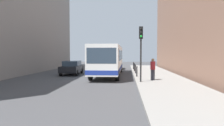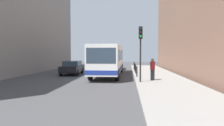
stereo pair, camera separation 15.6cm
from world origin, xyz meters
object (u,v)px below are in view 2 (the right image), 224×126
bus (109,59)px  bollard_mid (136,69)px  car_behind_bus (117,64)px  bollard_far (135,67)px  pedestrian_near_signal (153,69)px  bollard_near (137,71)px  car_beside_bus (72,67)px  bollard_farthest (134,66)px  traffic_light (141,43)px

bus → bollard_mid: bearing=-161.4°
car_behind_bus → bollard_far: (2.50, -5.13, -0.16)m
car_behind_bus → pedestrian_near_signal: size_ratio=2.57×
bollard_near → bollard_mid: size_ratio=1.00×
car_beside_bus → car_behind_bus: size_ratio=1.01×
bollard_near → bus: bearing=143.9°
bus → bollard_farthest: (2.80, 6.83, -1.10)m
pedestrian_near_signal → bollard_near: bearing=17.1°
bollard_far → bollard_farthest: same height
bollard_mid → bollard_far: bearing=90.0°
car_behind_bus → traffic_light: 15.00m
bus → car_behind_bus: (0.30, 9.01, -0.94)m
traffic_light → bollard_near: size_ratio=4.32×
car_beside_bus → traffic_light: traffic_light is taller
car_beside_bus → traffic_light: (6.97, -6.42, 2.22)m
bus → bollard_near: (2.80, -2.04, -1.10)m
bollard_far → bus: bearing=-125.9°
bollard_farthest → bollard_mid: bearing=-90.0°
bollard_far → bollard_mid: bearing=-90.0°
bollard_mid → bollard_near: bearing=-90.0°
traffic_light → bollard_mid: size_ratio=4.32×
bollard_near → car_behind_bus: bearing=102.7°
traffic_light → bollard_far: 9.77m
traffic_light → car_beside_bus: bearing=137.3°
bollard_far → bollard_farthest: 2.96m
traffic_light → bollard_near: bearing=91.6°
bus → pedestrian_near_signal: size_ratio=6.41×
bollard_far → bollard_farthest: size_ratio=1.00×
car_beside_bus → traffic_light: size_ratio=1.09×
car_beside_bus → bollard_mid: (6.87, 0.09, -0.16)m
bus → car_beside_bus: size_ratio=2.46×
car_beside_bus → car_behind_bus: (4.37, 8.18, 0.00)m
car_behind_bus → bollard_mid: size_ratio=4.67×
car_beside_bus → pedestrian_near_signal: size_ratio=2.61×
bus → car_behind_bus: 9.06m
car_beside_bus → bus: bearing=165.6°
bus → bollard_far: 4.91m
car_beside_bus → car_behind_bus: 9.28m
traffic_light → bollard_near: 4.28m
car_behind_bus → bollard_farthest: size_ratio=4.67×
bollard_mid → bollard_farthest: 5.92m
bus → traffic_light: traffic_light is taller
car_behind_bus → bollard_far: 5.71m
car_beside_bus → bollard_mid: bearing=177.8°
bollard_far → pedestrian_near_signal: pedestrian_near_signal is taller
bollard_near → bollard_mid: (0.00, 2.96, 0.00)m
car_beside_bus → bollard_farthest: size_ratio=4.72×
car_behind_bus → bollard_farthest: car_behind_bus is taller
bollard_far → pedestrian_near_signal: (1.12, -8.40, 0.39)m
traffic_light → bollard_mid: (-0.10, 6.51, -2.38)m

